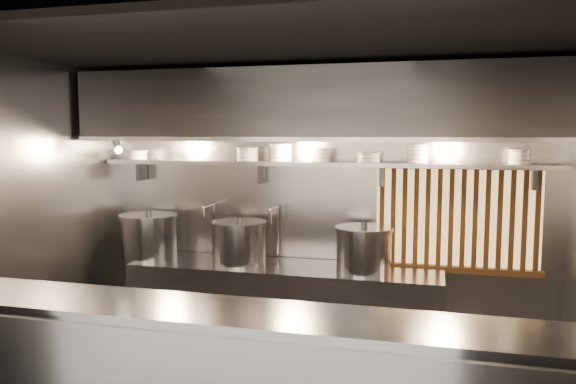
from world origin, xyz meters
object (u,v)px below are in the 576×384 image
at_px(pendant_bulb, 306,156).
at_px(stock_pot_right, 364,249).
at_px(stock_pot_mid, 239,242).
at_px(heat_lamp, 117,144).
at_px(stock_pot_left, 149,235).

height_order(pendant_bulb, stock_pot_right, pendant_bulb).
height_order(stock_pot_mid, stock_pot_right, same).
xyz_separation_m(stock_pot_mid, stock_pot_right, (1.22, -0.01, -0.00)).
relative_size(heat_lamp, stock_pot_right, 0.57).
height_order(stock_pot_left, stock_pot_mid, stock_pot_left).
distance_m(heat_lamp, stock_pot_left, 1.00).
bearing_deg(heat_lamp, pendant_bulb, 11.00).
distance_m(heat_lamp, pendant_bulb, 1.83).
bearing_deg(pendant_bulb, stock_pot_right, -10.09).
relative_size(stock_pot_left, stock_pot_mid, 1.02).
xyz_separation_m(heat_lamp, stock_pot_mid, (1.15, 0.26, -0.96)).
xyz_separation_m(heat_lamp, stock_pot_left, (0.15, 0.31, -0.94)).
distance_m(pendant_bulb, stock_pot_left, 1.85).
distance_m(pendant_bulb, stock_pot_mid, 1.07).
relative_size(pendant_bulb, stock_pot_left, 0.25).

